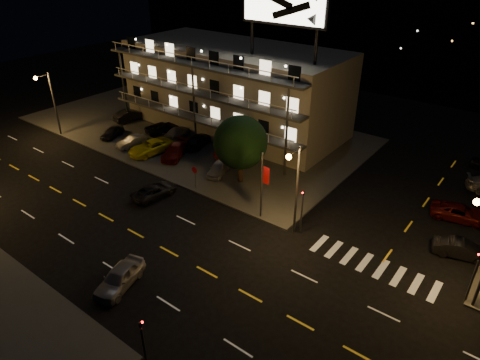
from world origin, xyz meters
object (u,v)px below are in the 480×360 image
Objects in this scene: side_car_0 at (462,249)px; road_car_east at (120,277)px; tree at (240,144)px; lot_car_4 at (218,168)px; lot_car_7 at (178,133)px; road_car_west at (155,191)px; lot_car_2 at (151,147)px.

road_car_east is (-18.49, -18.22, 0.06)m from side_car_0.
tree reaches higher than road_car_east.
lot_car_4 is 17.80m from road_car_east.
lot_car_7 is 1.06× the size of road_car_east.
lot_car_7 is at bearing 162.32° from tree.
tree is at bearing 78.04° from side_car_0.
tree is 1.54× the size of road_car_west.
road_car_east is (14.59, -16.23, -0.13)m from lot_car_2.
lot_car_4 is (-2.72, -0.19, -3.48)m from tree.
tree is 1.83× the size of lot_car_4.
road_car_east is at bearing 119.92° from side_car_0.
lot_car_2 is 1.19× the size of road_car_east.
road_car_east is 12.26m from road_car_west.
lot_car_2 is 1.25× the size of side_car_0.
tree is at bearing 14.52° from lot_car_2.
tree is 17.75m from road_car_east.
road_car_east is at bearing 112.02° from lot_car_7.
road_car_east is at bearing -82.02° from tree.
tree is 13.91m from lot_car_7.
road_car_east is (15.26, -21.33, -0.08)m from lot_car_7.
tree is 12.68m from lot_car_2.
tree reaches higher than road_car_west.
side_car_0 is 0.94× the size of road_car_west.
tree reaches higher than lot_car_4.
lot_car_4 is at bearing 78.18° from side_car_0.
road_car_west is at bearing -123.65° from lot_car_4.
road_car_west is at bearing 111.82° from lot_car_7.
lot_car_2 is at bearing 116.11° from road_car_east.
tree is at bearing -116.20° from road_car_west.
tree is 9.44m from road_car_west.
lot_car_4 is 0.84× the size of road_car_west.
lot_car_2 is 33.14m from side_car_0.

